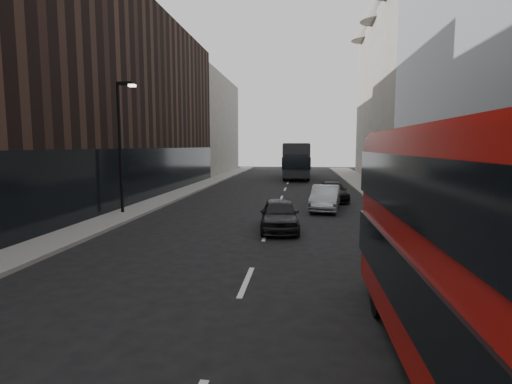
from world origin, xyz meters
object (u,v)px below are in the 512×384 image
(red_bus, at_px, (505,258))
(grey_bus, at_px, (297,160))
(car_a, at_px, (279,214))
(street_lamp, at_px, (121,138))
(car_b, at_px, (325,198))
(car_c, at_px, (332,192))

(red_bus, bearing_deg, grey_bus, 94.55)
(car_a, bearing_deg, red_bus, -77.23)
(car_a, bearing_deg, street_lamp, 156.66)
(red_bus, height_order, car_a, red_bus)
(car_b, bearing_deg, car_c, 87.83)
(street_lamp, relative_size, red_bus, 0.69)
(red_bus, xyz_separation_m, car_b, (-1.39, 17.94, -1.54))
(grey_bus, relative_size, car_b, 2.88)
(car_b, bearing_deg, red_bus, -78.03)
(red_bus, xyz_separation_m, car_a, (-3.74, 12.07, -1.55))
(street_lamp, relative_size, grey_bus, 0.56)
(street_lamp, xyz_separation_m, grey_bus, (9.02, 26.45, -2.01))
(red_bus, xyz_separation_m, car_c, (-0.69, 22.04, -1.61))
(street_lamp, distance_m, car_a, 9.85)
(grey_bus, bearing_deg, car_c, -82.28)
(car_b, xyz_separation_m, car_c, (0.70, 4.10, -0.07))
(street_lamp, xyz_separation_m, car_b, (11.07, 2.89, -3.46))
(car_b, bearing_deg, street_lamp, -157.83)
(car_b, bearing_deg, car_a, -104.28)
(red_bus, bearing_deg, car_b, 94.24)
(red_bus, distance_m, car_a, 12.73)
(grey_bus, distance_m, car_b, 23.70)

